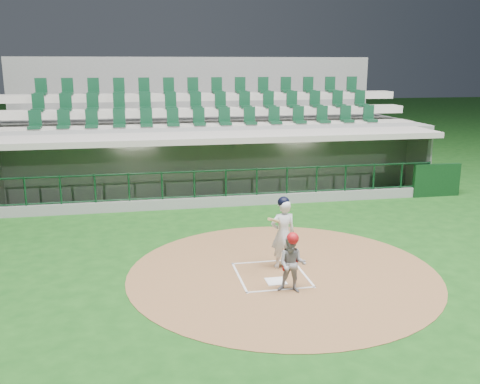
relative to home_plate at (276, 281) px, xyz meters
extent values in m
plane|color=#134212|center=(0.00, 0.70, -0.02)|extent=(120.00, 120.00, 0.00)
cylinder|color=brown|center=(0.30, 0.50, -0.02)|extent=(7.20, 7.20, 0.01)
cube|color=white|center=(0.00, 0.00, 0.00)|extent=(0.43, 0.43, 0.02)
cube|color=white|center=(-0.75, 0.40, 0.00)|extent=(0.05, 1.80, 0.01)
cube|color=white|center=(0.75, 0.40, 0.00)|extent=(0.05, 1.80, 0.01)
cube|color=white|center=(0.00, 1.25, 0.00)|extent=(1.55, 0.05, 0.01)
cube|color=silver|center=(0.00, -0.45, 0.00)|extent=(1.55, 0.05, 0.01)
cube|color=slate|center=(0.00, 8.20, -0.57)|extent=(15.00, 3.00, 0.10)
cube|color=slate|center=(0.00, 9.80, 0.83)|extent=(15.00, 0.20, 2.70)
cube|color=#B9B4A4|center=(0.00, 9.68, 1.08)|extent=(13.50, 0.04, 0.90)
cube|color=slate|center=(-7.50, 8.20, 0.83)|extent=(0.20, 3.00, 2.70)
cube|color=slate|center=(7.50, 8.20, 0.83)|extent=(0.20, 3.00, 2.70)
cube|color=#9F9890|center=(0.00, 7.95, 2.28)|extent=(15.40, 3.50, 0.20)
cube|color=gray|center=(0.00, 6.65, 0.13)|extent=(15.00, 0.15, 0.40)
cube|color=black|center=(0.00, 6.65, 1.70)|extent=(15.00, 0.01, 0.95)
cube|color=brown|center=(0.00, 9.25, -0.30)|extent=(12.75, 0.40, 0.45)
cube|color=white|center=(-3.00, 8.20, 2.15)|extent=(1.30, 0.35, 0.04)
cube|color=white|center=(3.00, 8.20, 2.15)|extent=(1.30, 0.35, 0.04)
cube|color=black|center=(7.80, 6.60, 0.58)|extent=(1.80, 0.18, 1.20)
imported|color=maroon|center=(-4.61, 8.85, 0.44)|extent=(1.43, 1.15, 1.93)
imported|color=#AA1912|center=(-0.92, 8.82, 0.38)|extent=(1.15, 0.78, 1.81)
imported|color=#A11115|center=(1.45, 9.18, 0.36)|extent=(0.91, 0.64, 1.77)
imported|color=#A41115|center=(3.92, 9.04, 0.31)|extent=(1.60, 0.70, 1.66)
cube|color=gray|center=(0.00, 11.45, 1.13)|extent=(17.00, 6.50, 2.50)
cube|color=#A19D91|center=(0.00, 9.95, 2.28)|extent=(16.60, 0.95, 0.30)
cube|color=#AEA99D|center=(0.00, 10.90, 2.83)|extent=(16.60, 0.95, 0.30)
cube|color=#A7A196|center=(0.00, 11.85, 3.38)|extent=(16.60, 0.95, 0.30)
cube|color=slate|center=(0.00, 14.80, 2.50)|extent=(17.00, 0.25, 5.05)
imported|color=silver|center=(0.38, 0.83, 0.82)|extent=(0.63, 0.44, 1.66)
sphere|color=black|center=(0.38, 0.83, 1.59)|extent=(0.28, 0.28, 0.28)
cylinder|color=tan|center=(0.13, 0.58, 1.23)|extent=(0.58, 0.79, 0.39)
imported|color=#929298|center=(0.19, -0.57, 0.61)|extent=(0.74, 0.67, 1.24)
sphere|color=#B21318|center=(0.19, -0.57, 1.18)|extent=(0.26, 0.26, 0.26)
cube|color=maroon|center=(0.19, -0.42, 0.60)|extent=(0.32, 0.10, 0.35)
camera|label=1|loc=(-2.92, -10.74, 4.71)|focal=40.00mm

